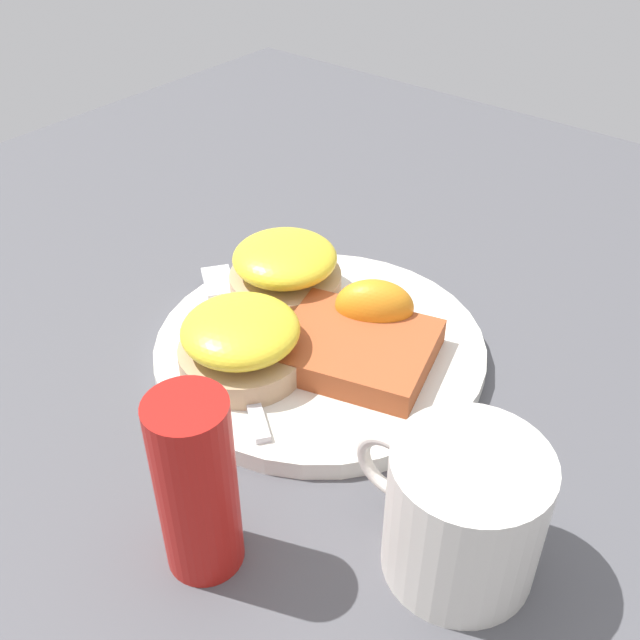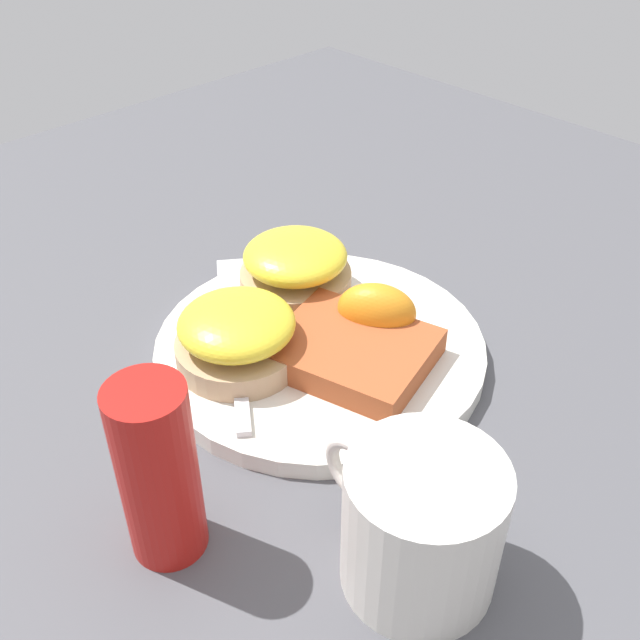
{
  "view_description": "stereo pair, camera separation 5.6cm",
  "coord_description": "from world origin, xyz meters",
  "px_view_note": "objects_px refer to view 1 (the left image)",
  "views": [
    {
      "loc": [
        -0.28,
        0.35,
        0.37
      ],
      "look_at": [
        0.0,
        0.0,
        0.03
      ],
      "focal_mm": 42.0,
      "sensor_mm": 36.0,
      "label": 1
    },
    {
      "loc": [
        -0.32,
        0.31,
        0.37
      ],
      "look_at": [
        0.0,
        0.0,
        0.03
      ],
      "focal_mm": 42.0,
      "sensor_mm": 36.0,
      "label": 2
    }
  ],
  "objects_px": {
    "cup": "(462,513)",
    "condiment_bottle": "(197,486)",
    "sandwich_benedict_right": "(241,342)",
    "fork": "(232,331)",
    "sandwich_benedict_left": "(285,269)",
    "orange_wedge": "(374,307)",
    "hashbrown_patty": "(354,350)"
  },
  "relations": [
    {
      "from": "sandwich_benedict_right",
      "to": "orange_wedge",
      "type": "xyz_separation_m",
      "value": [
        -0.05,
        -0.1,
        -0.0
      ]
    },
    {
      "from": "orange_wedge",
      "to": "hashbrown_patty",
      "type": "bearing_deg",
      "value": 104.89
    },
    {
      "from": "sandwich_benedict_right",
      "to": "hashbrown_patty",
      "type": "relative_size",
      "value": 0.84
    },
    {
      "from": "fork",
      "to": "condiment_bottle",
      "type": "height_order",
      "value": "condiment_bottle"
    },
    {
      "from": "cup",
      "to": "condiment_bottle",
      "type": "distance_m",
      "value": 0.14
    },
    {
      "from": "fork",
      "to": "cup",
      "type": "distance_m",
      "value": 0.24
    },
    {
      "from": "sandwich_benedict_right",
      "to": "orange_wedge",
      "type": "bearing_deg",
      "value": -116.38
    },
    {
      "from": "fork",
      "to": "condiment_bottle",
      "type": "xyz_separation_m",
      "value": [
        -0.12,
        0.15,
        0.04
      ]
    },
    {
      "from": "sandwich_benedict_left",
      "to": "orange_wedge",
      "type": "relative_size",
      "value": 1.53
    },
    {
      "from": "sandwich_benedict_left",
      "to": "sandwich_benedict_right",
      "type": "relative_size",
      "value": 1.0
    },
    {
      "from": "hashbrown_patty",
      "to": "cup",
      "type": "xyz_separation_m",
      "value": [
        -0.14,
        0.09,
        0.02
      ]
    },
    {
      "from": "hashbrown_patty",
      "to": "condiment_bottle",
      "type": "xyz_separation_m",
      "value": [
        -0.03,
        0.18,
        0.04
      ]
    },
    {
      "from": "sandwich_benedict_right",
      "to": "condiment_bottle",
      "type": "relative_size",
      "value": 0.78
    },
    {
      "from": "sandwich_benedict_left",
      "to": "fork",
      "type": "xyz_separation_m",
      "value": [
        -0.0,
        0.07,
        -0.02
      ]
    },
    {
      "from": "sandwich_benedict_right",
      "to": "hashbrown_patty",
      "type": "height_order",
      "value": "sandwich_benedict_right"
    },
    {
      "from": "sandwich_benedict_right",
      "to": "fork",
      "type": "relative_size",
      "value": 0.51
    },
    {
      "from": "hashbrown_patty",
      "to": "orange_wedge",
      "type": "xyz_separation_m",
      "value": [
        0.01,
        -0.04,
        0.01
      ]
    },
    {
      "from": "sandwich_benedict_right",
      "to": "cup",
      "type": "bearing_deg",
      "value": 169.57
    },
    {
      "from": "hashbrown_patty",
      "to": "fork",
      "type": "bearing_deg",
      "value": 19.26
    },
    {
      "from": "cup",
      "to": "condiment_bottle",
      "type": "xyz_separation_m",
      "value": [
        0.11,
        0.09,
        0.02
      ]
    },
    {
      "from": "hashbrown_patty",
      "to": "orange_wedge",
      "type": "relative_size",
      "value": 1.82
    },
    {
      "from": "orange_wedge",
      "to": "condiment_bottle",
      "type": "xyz_separation_m",
      "value": [
        -0.04,
        0.22,
        0.02
      ]
    },
    {
      "from": "sandwich_benedict_left",
      "to": "orange_wedge",
      "type": "xyz_separation_m",
      "value": [
        -0.09,
        -0.0,
        -0.0
      ]
    },
    {
      "from": "hashbrown_patty",
      "to": "sandwich_benedict_right",
      "type": "bearing_deg",
      "value": 44.14
    },
    {
      "from": "sandwich_benedict_left",
      "to": "hashbrown_patty",
      "type": "relative_size",
      "value": 0.84
    },
    {
      "from": "sandwich_benedict_left",
      "to": "cup",
      "type": "bearing_deg",
      "value": 151.75
    },
    {
      "from": "sandwich_benedict_right",
      "to": "sandwich_benedict_left",
      "type": "bearing_deg",
      "value": -67.34
    },
    {
      "from": "orange_wedge",
      "to": "fork",
      "type": "relative_size",
      "value": 0.33
    },
    {
      "from": "fork",
      "to": "orange_wedge",
      "type": "bearing_deg",
      "value": -138.75
    },
    {
      "from": "sandwich_benedict_right",
      "to": "fork",
      "type": "bearing_deg",
      "value": -34.99
    },
    {
      "from": "sandwich_benedict_left",
      "to": "fork",
      "type": "distance_m",
      "value": 0.07
    },
    {
      "from": "cup",
      "to": "hashbrown_patty",
      "type": "bearing_deg",
      "value": -33.22
    }
  ]
}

